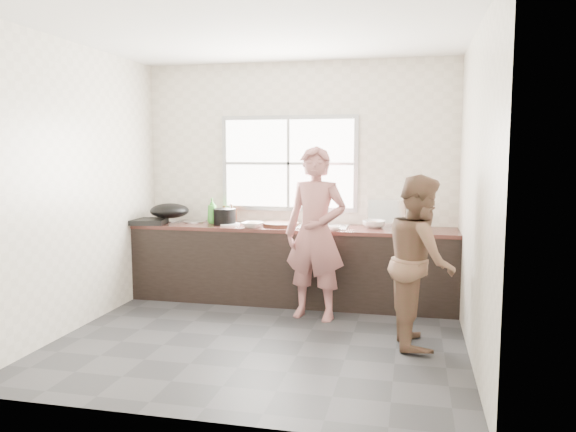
% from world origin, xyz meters
% --- Properties ---
extents(floor, '(3.60, 3.20, 0.01)m').
position_xyz_m(floor, '(0.00, 0.00, -0.01)').
color(floor, '#2B2B2E').
rests_on(floor, ground).
extents(ceiling, '(3.60, 3.20, 0.01)m').
position_xyz_m(ceiling, '(0.00, 0.00, 2.71)').
color(ceiling, silver).
rests_on(ceiling, wall_back).
extents(wall_back, '(3.60, 0.01, 2.70)m').
position_xyz_m(wall_back, '(0.00, 1.60, 1.35)').
color(wall_back, beige).
rests_on(wall_back, ground).
extents(wall_left, '(0.01, 3.20, 2.70)m').
position_xyz_m(wall_left, '(-1.80, 0.00, 1.35)').
color(wall_left, beige).
rests_on(wall_left, ground).
extents(wall_right, '(0.01, 3.20, 2.70)m').
position_xyz_m(wall_right, '(1.80, 0.00, 1.35)').
color(wall_right, silver).
rests_on(wall_right, ground).
extents(wall_front, '(3.60, 0.01, 2.70)m').
position_xyz_m(wall_front, '(0.00, -1.60, 1.35)').
color(wall_front, beige).
rests_on(wall_front, ground).
extents(cabinet, '(3.60, 0.62, 0.82)m').
position_xyz_m(cabinet, '(0.00, 1.29, 0.41)').
color(cabinet, black).
rests_on(cabinet, floor).
extents(countertop, '(3.60, 0.64, 0.04)m').
position_xyz_m(countertop, '(0.00, 1.29, 0.84)').
color(countertop, '#3C1E18').
rests_on(countertop, cabinet).
extents(sink, '(0.55, 0.45, 0.02)m').
position_xyz_m(sink, '(0.35, 1.29, 0.86)').
color(sink, silver).
rests_on(sink, countertop).
extents(faucet, '(0.02, 0.02, 0.30)m').
position_xyz_m(faucet, '(0.35, 1.49, 1.01)').
color(faucet, silver).
rests_on(faucet, countertop).
extents(window_frame, '(1.60, 0.05, 1.10)m').
position_xyz_m(window_frame, '(-0.10, 1.59, 1.55)').
color(window_frame, '#9EA0A5').
rests_on(window_frame, wall_back).
extents(window_glazing, '(1.50, 0.01, 1.00)m').
position_xyz_m(window_glazing, '(-0.10, 1.57, 1.55)').
color(window_glazing, white).
rests_on(window_glazing, window_frame).
extents(woman, '(0.66, 0.50, 1.63)m').
position_xyz_m(woman, '(0.36, 0.74, 0.81)').
color(woman, '#A76764').
rests_on(woman, floor).
extents(person_side, '(0.66, 0.80, 1.50)m').
position_xyz_m(person_side, '(1.39, 0.17, 0.75)').
color(person_side, brown).
rests_on(person_side, floor).
extents(cutting_board, '(0.48, 0.48, 0.04)m').
position_xyz_m(cutting_board, '(-0.11, 1.26, 0.88)').
color(cutting_board, black).
rests_on(cutting_board, countertop).
extents(cleaver, '(0.20, 0.14, 0.01)m').
position_xyz_m(cleaver, '(-0.45, 1.31, 0.90)').
color(cleaver, silver).
rests_on(cleaver, cutting_board).
extents(bowl_mince, '(0.27, 0.27, 0.06)m').
position_xyz_m(bowl_mince, '(-0.40, 1.11, 0.89)').
color(bowl_mince, white).
rests_on(bowl_mince, countertop).
extents(bowl_crabs, '(0.22, 0.22, 0.06)m').
position_xyz_m(bowl_crabs, '(0.90, 1.36, 0.89)').
color(bowl_crabs, silver).
rests_on(bowl_crabs, countertop).
extents(bowl_held, '(0.22, 0.22, 0.06)m').
position_xyz_m(bowl_held, '(0.50, 1.08, 0.89)').
color(bowl_held, white).
rests_on(bowl_held, countertop).
extents(black_pot, '(0.27, 0.27, 0.18)m').
position_xyz_m(black_pot, '(-0.77, 1.25, 0.95)').
color(black_pot, black).
rests_on(black_pot, countertop).
extents(plate_food, '(0.31, 0.31, 0.02)m').
position_xyz_m(plate_food, '(-0.71, 1.23, 0.87)').
color(plate_food, silver).
rests_on(plate_food, countertop).
extents(bottle_green, '(0.15, 0.15, 0.30)m').
position_xyz_m(bottle_green, '(-0.95, 1.33, 1.01)').
color(bottle_green, green).
rests_on(bottle_green, countertop).
extents(bottle_brown_tall, '(0.10, 0.10, 0.21)m').
position_xyz_m(bottle_brown_tall, '(-0.76, 1.44, 0.97)').
color(bottle_brown_tall, '#411D10').
rests_on(bottle_brown_tall, countertop).
extents(bottle_brown_short, '(0.17, 0.17, 0.18)m').
position_xyz_m(bottle_brown_short, '(-0.84, 1.43, 0.95)').
color(bottle_brown_short, '#422A10').
rests_on(bottle_brown_short, countertop).
extents(glass_jar, '(0.09, 0.09, 0.11)m').
position_xyz_m(glass_jar, '(-1.04, 1.52, 0.91)').
color(glass_jar, silver).
rests_on(glass_jar, countertop).
extents(burner, '(0.44, 0.44, 0.06)m').
position_xyz_m(burner, '(-1.65, 1.13, 0.89)').
color(burner, black).
rests_on(burner, countertop).
extents(wok, '(0.47, 0.47, 0.17)m').
position_xyz_m(wok, '(-1.44, 1.24, 1.00)').
color(wok, black).
rests_on(wok, burner).
extents(dish_rack, '(0.41, 0.29, 0.30)m').
position_xyz_m(dish_rack, '(1.04, 1.52, 1.01)').
color(dish_rack, silver).
rests_on(dish_rack, countertop).
extents(pot_lid_left, '(0.29, 0.29, 0.01)m').
position_xyz_m(pot_lid_left, '(-1.50, 1.43, 0.87)').
color(pot_lid_left, silver).
rests_on(pot_lid_left, countertop).
extents(pot_lid_right, '(0.34, 0.34, 0.01)m').
position_xyz_m(pot_lid_right, '(-1.20, 1.41, 0.87)').
color(pot_lid_right, silver).
rests_on(pot_lid_right, countertop).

